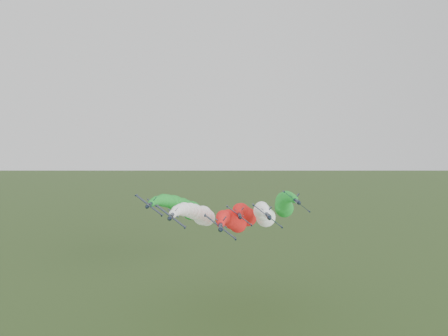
# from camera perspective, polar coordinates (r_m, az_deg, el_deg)

# --- Properties ---
(jet_lead) EXTENTS (12.53, 71.75, 17.03)m
(jet_lead) POSITION_cam_1_polar(r_m,az_deg,el_deg) (141.15, 1.06, -6.88)
(jet_lead) COLOR black
(jet_lead) RESTS_ON ground
(jet_inner_left) EXTENTS (12.45, 71.67, 16.95)m
(jet_inner_left) POSITION_cam_1_polar(r_m,az_deg,el_deg) (149.51, -3.40, -6.01)
(jet_inner_left) COLOR black
(jet_inner_left) RESTS_ON ground
(jet_inner_right) EXTENTS (12.98, 72.20, 17.48)m
(jet_inner_right) POSITION_cam_1_polar(r_m,az_deg,el_deg) (148.68, 5.20, -5.96)
(jet_inner_right) COLOR black
(jet_inner_right) RESTS_ON ground
(jet_outer_left) EXTENTS (13.10, 72.32, 17.60)m
(jet_outer_left) POSITION_cam_1_polar(r_m,az_deg,el_deg) (158.86, -5.50, -5.02)
(jet_outer_left) COLOR black
(jet_outer_left) RESTS_ON ground
(jet_outer_right) EXTENTS (13.12, 72.34, 17.62)m
(jet_outer_right) POSITION_cam_1_polar(r_m,az_deg,el_deg) (161.67, 7.85, -4.64)
(jet_outer_right) COLOR black
(jet_outer_right) RESTS_ON ground
(jet_trail) EXTENTS (13.17, 72.39, 17.67)m
(jet_trail) POSITION_cam_1_polar(r_m,az_deg,el_deg) (165.19, 2.64, -5.99)
(jet_trail) COLOR black
(jet_trail) RESTS_ON ground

